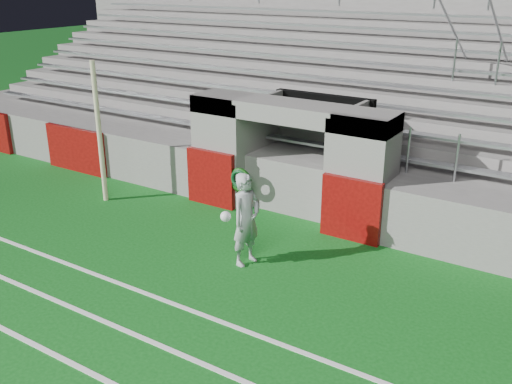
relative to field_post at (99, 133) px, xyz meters
The scene contains 5 objects.
ground 4.86m from the field_post, 23.06° to the right, with size 90.00×90.00×0.00m, color #0D5114.
field_post is the anchor object (origin of this frame).
stadium_structure 7.47m from the field_post, 55.91° to the left, with size 26.00×8.48×5.42m.
goalkeeper_with_ball 4.88m from the field_post, 10.46° to the right, with size 0.66×0.73×1.81m.
hose_coil 3.54m from the field_post, 19.66° to the left, with size 0.60×0.15×0.60m.
Camera 1 is at (5.97, -7.26, 5.21)m, focal length 40.00 mm.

